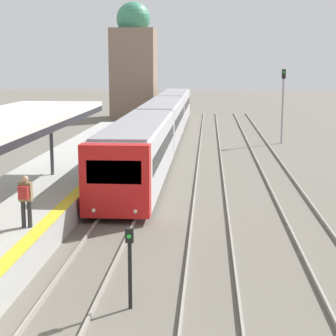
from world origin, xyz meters
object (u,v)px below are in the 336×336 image
object	(u,v)px
signal_post_near	(130,260)
signal_mast_far	(283,98)
person_on_platform	(25,197)
train_near	(162,120)

from	to	relation	value
signal_post_near	signal_mast_far	bearing A→B (deg)	76.00
person_on_platform	signal_mast_far	distance (m)	28.96
train_near	signal_mast_far	world-z (taller)	signal_mast_far
train_near	signal_mast_far	xyz separation A→B (m)	(9.13, 0.77, 1.72)
person_on_platform	signal_mast_far	xyz separation A→B (m)	(11.29, 26.62, 1.52)
person_on_platform	train_near	size ratio (longest dim) A/B	0.04
person_on_platform	signal_post_near	distance (m)	5.22
person_on_platform	train_near	bearing A→B (deg)	85.21
signal_mast_far	signal_post_near	bearing A→B (deg)	-104.00
signal_post_near	train_near	bearing A→B (deg)	93.13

